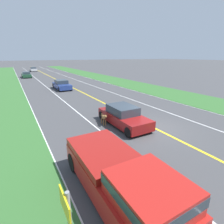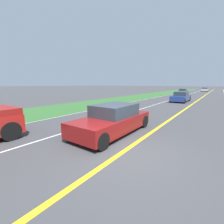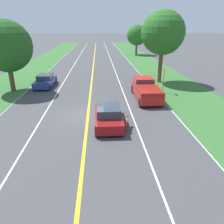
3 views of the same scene
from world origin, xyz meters
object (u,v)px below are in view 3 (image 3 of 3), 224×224
(oncoming_car, at_px, (45,81))
(roadside_tree_right_far, at_px, (137,35))
(roadside_tree_right_near, at_px, (163,33))
(dog, at_px, (127,121))
(pickup_truck, at_px, (146,89))
(roadside_tree_left_near, at_px, (6,46))
(ego_car, at_px, (108,115))
(street_sign, at_px, (164,77))

(oncoming_car, distance_m, roadside_tree_right_far, 32.89)
(oncoming_car, bearing_deg, roadside_tree_right_near, -175.60)
(dog, xyz_separation_m, oncoming_car, (-8.11, 11.82, 0.09))
(pickup_truck, distance_m, roadside_tree_right_near, 8.58)
(roadside_tree_left_near, bearing_deg, ego_car, -42.57)
(pickup_truck, bearing_deg, dog, -112.10)
(roadside_tree_right_far, bearing_deg, roadside_tree_left_near, -120.95)
(dog, xyz_separation_m, roadside_tree_left_near, (-11.09, 9.79, 4.14))
(roadside_tree_right_far, bearing_deg, ego_car, -102.17)
(oncoming_car, relative_size, roadside_tree_right_near, 0.56)
(oncoming_car, height_order, roadside_tree_right_far, roadside_tree_right_far)
(ego_car, height_order, roadside_tree_left_near, roadside_tree_left_near)
(dog, bearing_deg, pickup_truck, 77.08)
(ego_car, xyz_separation_m, street_sign, (6.10, 7.50, 1.00))
(roadside_tree_left_near, distance_m, street_sign, 16.33)
(ego_car, distance_m, roadside_tree_right_far, 40.96)
(pickup_truck, xyz_separation_m, oncoming_car, (-10.77, 5.26, -0.27))
(roadside_tree_right_near, bearing_deg, pickup_truck, -115.73)
(roadside_tree_left_near, bearing_deg, street_sign, -5.62)
(pickup_truck, relative_size, street_sign, 2.08)
(oncoming_car, height_order, roadside_tree_right_near, roadside_tree_right_near)
(roadside_tree_right_far, distance_m, street_sign, 32.59)
(ego_car, height_order, roadside_tree_right_far, roadside_tree_right_far)
(dog, xyz_separation_m, pickup_truck, (2.67, 6.57, 0.35))
(roadside_tree_right_near, bearing_deg, street_sign, -100.10)
(oncoming_car, distance_m, street_sign, 13.52)
(oncoming_car, xyz_separation_m, roadside_tree_left_near, (-2.99, -2.04, 4.05))
(roadside_tree_right_near, bearing_deg, oncoming_car, -175.60)
(dog, bearing_deg, oncoming_car, 133.61)
(dog, height_order, roadside_tree_left_near, roadside_tree_left_near)
(oncoming_car, height_order, street_sign, street_sign)
(ego_car, height_order, pickup_truck, pickup_truck)
(dog, bearing_deg, ego_car, 158.70)
(pickup_truck, distance_m, oncoming_car, 11.99)
(roadside_tree_right_far, height_order, street_sign, roadside_tree_right_far)
(dog, height_order, roadside_tree_right_far, roadside_tree_right_far)
(ego_car, xyz_separation_m, roadside_tree_left_near, (-9.87, 9.07, 4.03))
(pickup_truck, height_order, roadside_tree_right_near, roadside_tree_right_near)
(street_sign, bearing_deg, roadside_tree_right_near, 79.90)
(dog, relative_size, roadside_tree_left_near, 0.16)
(roadside_tree_left_near, bearing_deg, pickup_truck, -13.18)
(pickup_truck, xyz_separation_m, roadside_tree_left_near, (-13.76, 3.22, 3.79))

